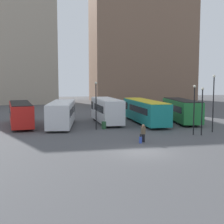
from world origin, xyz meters
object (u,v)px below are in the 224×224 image
object	(u,v)px
bus_3	(145,110)
lamp_post_1	(194,105)
lamp_post_3	(213,99)
trash_bin	(104,125)
bus_0	(21,113)
suitcase	(141,140)
traveler	(143,132)
bus_2	(107,110)
lamp_post_0	(96,101)
bus_4	(181,110)
bus_1	(62,113)
lamp_post_2	(202,107)

from	to	relation	value
bus_3	lamp_post_1	world-z (taller)	lamp_post_1
lamp_post_3	trash_bin	distance (m)	12.35
bus_0	suitcase	world-z (taller)	bus_0
bus_3	traveler	xyz separation A→B (m)	(-3.97, -11.94, -0.66)
bus_3	lamp_post_1	xyz separation A→B (m)	(2.20, -9.45, 1.41)
bus_2	lamp_post_0	world-z (taller)	lamp_post_0
bus_2	bus_4	size ratio (longest dim) A/B	0.88
bus_3	suitcase	distance (m)	13.12
traveler	lamp_post_1	distance (m)	6.96
lamp_post_0	lamp_post_1	world-z (taller)	lamp_post_0
bus_0	suitcase	size ratio (longest dim) A/B	12.11
bus_2	lamp_post_1	xyz separation A→B (m)	(7.08, -10.27, 1.30)
bus_0	bus_4	distance (m)	20.64
lamp_post_0	trash_bin	world-z (taller)	lamp_post_0
bus_4	bus_1	bearing A→B (deg)	100.50
bus_4	traveler	xyz separation A→B (m)	(-9.04, -11.88, -0.67)
bus_1	lamp_post_2	world-z (taller)	lamp_post_2
traveler	lamp_post_1	world-z (taller)	lamp_post_1
traveler	bus_0	bearing A→B (deg)	58.62
lamp_post_1	bus_4	bearing A→B (deg)	73.00
lamp_post_1	lamp_post_0	bearing A→B (deg)	150.24
bus_1	bus_3	xyz separation A→B (m)	(10.71, 0.90, 0.00)
suitcase	lamp_post_3	bearing A→B (deg)	-51.25
bus_4	lamp_post_0	distance (m)	12.88
suitcase	lamp_post_1	xyz separation A→B (m)	(6.53, 2.86, 2.74)
bus_1	bus_4	distance (m)	15.80
bus_0	bus_2	xyz separation A→B (m)	(10.69, 0.24, 0.18)
bus_1	bus_2	bearing A→B (deg)	-64.93
bus_3	lamp_post_0	size ratio (longest dim) A/B	2.31
bus_4	suitcase	xyz separation A→B (m)	(-9.40, -12.25, -1.33)
bus_1	lamp_post_2	size ratio (longest dim) A/B	2.07
bus_2	lamp_post_3	distance (m)	13.58
lamp_post_3	suitcase	bearing A→B (deg)	-157.05
lamp_post_0	lamp_post_3	xyz separation A→B (m)	(11.98, -4.21, 0.39)
lamp_post_0	trash_bin	bearing A→B (deg)	20.90
lamp_post_3	trash_bin	size ratio (longest dim) A/B	7.22
bus_0	lamp_post_0	size ratio (longest dim) A/B	1.88
lamp_post_3	bus_3	bearing A→B (deg)	120.52
lamp_post_2	traveler	bearing A→B (deg)	-163.43
bus_1	lamp_post_2	distance (m)	16.33
suitcase	lamp_post_2	world-z (taller)	lamp_post_2
suitcase	lamp_post_0	world-z (taller)	lamp_post_0
bus_1	bus_4	world-z (taller)	bus_4
bus_0	lamp_post_2	xyz separation A→B (m)	(18.41, -10.49, 1.36)
bus_4	lamp_post_3	distance (m)	8.55
lamp_post_0	lamp_post_1	bearing A→B (deg)	-29.76
bus_4	lamp_post_2	distance (m)	10.18
bus_4	traveler	size ratio (longest dim) A/B	6.48
suitcase	bus_0	bearing A→B (deg)	56.89
bus_1	bus_3	distance (m)	10.75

